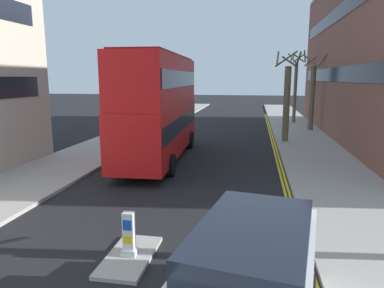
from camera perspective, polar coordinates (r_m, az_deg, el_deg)
name	(u,v)px	position (r m, az deg, el deg)	size (l,w,h in m)	color
sidewalk_right	(321,163)	(19.59, 20.28, -2.87)	(4.00, 80.00, 0.14)	#9E9991
sidewalk_left	(90,154)	(21.46, -16.29, -1.49)	(4.00, 80.00, 0.14)	#9E9991
kerb_line_outer	(283,172)	(17.41, 14.57, -4.43)	(0.10, 56.00, 0.01)	yellow
kerb_line_inner	(280,172)	(17.39, 14.04, -4.41)	(0.10, 56.00, 0.01)	yellow
traffic_island	(130,257)	(9.33, -10.07, -17.55)	(1.10, 2.20, 0.10)	#9E9991
keep_left_bollard	(129,236)	(9.08, -10.19, -14.45)	(0.36, 0.28, 1.11)	silver
double_decker_bus_away	(160,104)	(19.16, -5.30, 6.43)	(3.15, 10.90, 5.64)	red
street_tree_near	(287,101)	(24.89, 15.11, 6.83)	(1.63, 1.56, 6.14)	#6B6047
street_tree_far	(295,87)	(35.96, 16.46, 8.80)	(1.78, 1.72, 6.84)	#6B6047
street_tree_distant	(312,96)	(30.91, 18.93, 7.39)	(1.97, 1.95, 6.38)	#6B6047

